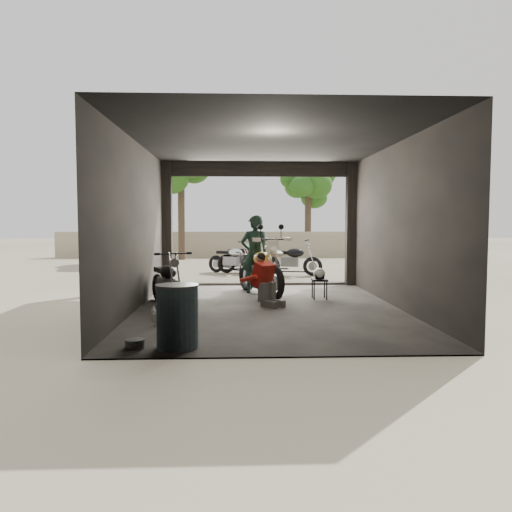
{
  "coord_description": "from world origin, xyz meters",
  "views": [
    {
      "loc": [
        -0.62,
        -9.53,
        1.69
      ],
      "look_at": [
        -0.21,
        0.6,
        0.98
      ],
      "focal_mm": 35.0,
      "sensor_mm": 36.0,
      "label": 1
    }
  ],
  "objects": [
    {
      "name": "oil_drum",
      "position": [
        -1.39,
        -3.0,
        0.42
      ],
      "size": [
        0.63,
        0.63,
        0.85
      ],
      "primitive_type": "cylinder",
      "rotation": [
        0.0,
        0.0,
        -0.17
      ],
      "color": "#426070",
      "rests_on": "ground"
    },
    {
      "name": "sign_post",
      "position": [
        2.72,
        3.96,
        1.46
      ],
      "size": [
        0.73,
        0.08,
        2.19
      ],
      "rotation": [
        0.0,
        0.0,
        -0.34
      ],
      "color": "black",
      "rests_on": "ground"
    },
    {
      "name": "helmet",
      "position": [
        1.17,
        1.03,
        0.57
      ],
      "size": [
        0.27,
        0.28,
        0.24
      ],
      "primitive_type": "ellipsoid",
      "rotation": [
        0.0,
        0.0,
        0.06
      ],
      "color": "silver",
      "rests_on": "stool"
    },
    {
      "name": "rider",
      "position": [
        -0.18,
        2.01,
        0.91
      ],
      "size": [
        0.74,
        0.56,
        1.83
      ],
      "primitive_type": "imported",
      "rotation": [
        0.0,
        0.0,
        3.33
      ],
      "color": "black",
      "rests_on": "ground"
    },
    {
      "name": "tree_right",
      "position": [
        2.8,
        14.0,
        3.56
      ],
      "size": [
        2.2,
        2.2,
        5.0
      ],
      "color": "#382B1E",
      "rests_on": "ground"
    },
    {
      "name": "stool",
      "position": [
        1.18,
        1.04,
        0.38
      ],
      "size": [
        0.32,
        0.32,
        0.45
      ],
      "rotation": [
        0.0,
        0.0,
        -0.05
      ],
      "color": "black",
      "rests_on": "ground"
    },
    {
      "name": "outside_bike_c",
      "position": [
        1.11,
        5.86,
        0.56
      ],
      "size": [
        1.78,
        1.07,
        1.12
      ],
      "primitive_type": null,
      "rotation": [
        0.0,
        0.0,
        1.33
      ],
      "color": "black",
      "rests_on": "ground"
    },
    {
      "name": "ground",
      "position": [
        0.0,
        0.0,
        0.0
      ],
      "size": [
        80.0,
        80.0,
        0.0
      ],
      "primitive_type": "plane",
      "color": "#7A6D56",
      "rests_on": "ground"
    },
    {
      "name": "main_bike",
      "position": [
        -0.07,
        1.71,
        0.67
      ],
      "size": [
        1.53,
        2.18,
        1.35
      ],
      "primitive_type": null,
      "rotation": [
        0.0,
        0.0,
        0.39
      ],
      "color": "#F1EACB",
      "rests_on": "ground"
    },
    {
      "name": "outside_bike_b",
      "position": [
        -0.27,
        6.87,
        0.57
      ],
      "size": [
        1.82,
        1.1,
        1.15
      ],
      "primitive_type": null,
      "rotation": [
        0.0,
        0.0,
        1.82
      ],
      "color": "#3F0F15",
      "rests_on": "ground"
    },
    {
      "name": "garage",
      "position": [
        0.0,
        0.55,
        1.28
      ],
      "size": [
        7.0,
        7.13,
        3.2
      ],
      "color": "#2D2B28",
      "rests_on": "ground"
    },
    {
      "name": "tree_left",
      "position": [
        -3.0,
        12.5,
        3.99
      ],
      "size": [
        2.2,
        2.2,
        5.6
      ],
      "color": "#382B1E",
      "rests_on": "ground"
    },
    {
      "name": "boundary_wall",
      "position": [
        0.0,
        14.0,
        0.6
      ],
      "size": [
        18.0,
        0.3,
        1.2
      ],
      "primitive_type": "cube",
      "color": "gray",
      "rests_on": "ground"
    },
    {
      "name": "outside_bike_a",
      "position": [
        -0.73,
        6.55,
        0.54
      ],
      "size": [
        1.69,
        1.39,
        1.07
      ],
      "primitive_type": null,
      "rotation": [
        0.0,
        0.0,
        1.02
      ],
      "color": "black",
      "rests_on": "ground"
    },
    {
      "name": "mechanic",
      "position": [
        -0.01,
        0.19,
        0.51
      ],
      "size": [
        0.86,
        0.88,
        1.03
      ],
      "primitive_type": null,
      "rotation": [
        0.0,
        0.0,
        0.73
      ],
      "color": "red",
      "rests_on": "ground"
    },
    {
      "name": "left_bike",
      "position": [
        -2.0,
        0.39,
        0.55
      ],
      "size": [
        1.28,
        1.75,
        1.1
      ],
      "primitive_type": null,
      "rotation": [
        0.0,
        0.0,
        0.42
      ],
      "color": "black",
      "rests_on": "ground"
    }
  ]
}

